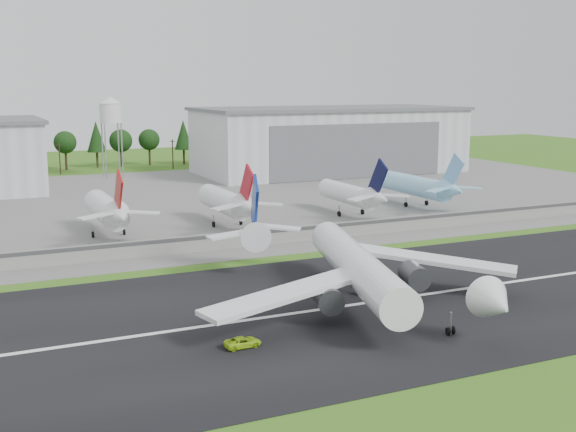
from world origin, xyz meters
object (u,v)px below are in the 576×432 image
ground_vehicle (243,342)px  parked_jet_red_a (109,210)px  parked_jet_red_b (229,202)px  parked_jet_skyblue (420,186)px  main_airliner (359,275)px  parked_jet_navy (354,194)px

ground_vehicle → parked_jet_red_a: 76.79m
ground_vehicle → parked_jet_red_b: (26.07, 76.54, 5.34)m
parked_jet_skyblue → main_airliner: bearing=-130.4°
parked_jet_navy → parked_jet_skyblue: 24.48m
main_airliner → parked_jet_red_b: (3.04, 66.98, 1.24)m
ground_vehicle → parked_jet_red_a: size_ratio=0.16×
parked_jet_navy → parked_jet_red_a: bearing=179.9°
parked_jet_red_a → parked_jet_skyblue: (86.73, 4.98, -0.18)m
ground_vehicle → parked_jet_red_b: size_ratio=0.16×
ground_vehicle → parked_jet_navy: 97.58m
parked_jet_red_a → parked_jet_red_b: 28.48m
parked_jet_red_b → parked_jet_navy: 34.30m
main_airliner → parked_jet_navy: main_airliner is taller
parked_jet_red_a → parked_jet_navy: bearing=-0.1°
parked_jet_skyblue → parked_jet_red_a: bearing=-176.7°
parked_jet_red_a → parked_jet_red_b: parked_jet_red_a is taller
main_airliner → parked_jet_skyblue: size_ratio=1.57×
ground_vehicle → parked_jet_red_b: parked_jet_red_b is taller
parked_jet_red_b → parked_jet_skyblue: bearing=4.9°
ground_vehicle → parked_jet_skyblue: parked_jet_skyblue is taller
main_airliner → parked_jet_red_a: size_ratio=1.87×
parked_jet_red_a → parked_jet_red_b: size_ratio=1.00×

